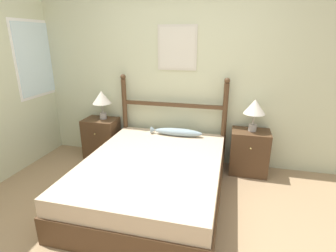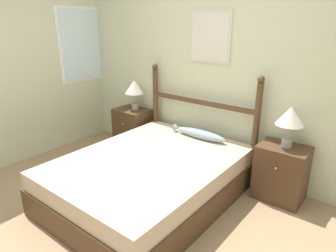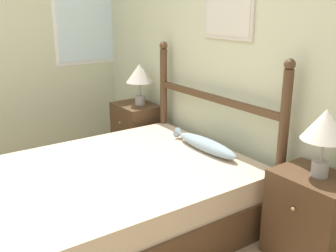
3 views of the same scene
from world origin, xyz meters
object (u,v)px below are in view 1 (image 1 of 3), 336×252
at_px(bed, 153,178).
at_px(table_lamp_right, 255,108).
at_px(nightstand_left, 102,138).
at_px(nightstand_right, 249,152).
at_px(table_lamp_left, 102,99).
at_px(fish_pillow, 177,132).

xyz_separation_m(bed, table_lamp_right, (1.11, 0.88, 0.69)).
distance_m(nightstand_left, nightstand_right, 2.20).
relative_size(bed, table_lamp_right, 4.73).
xyz_separation_m(nightstand_right, table_lamp_left, (-2.17, 0.03, 0.62)).
distance_m(bed, table_lamp_right, 1.57).
bearing_deg(fish_pillow, bed, -97.32).
xyz_separation_m(nightstand_left, nightstand_right, (2.20, 0.00, 0.00)).
distance_m(bed, table_lamp_left, 1.55).
bearing_deg(nightstand_right, fish_pillow, -176.83).
bearing_deg(fish_pillow, nightstand_right, 3.17).
relative_size(bed, table_lamp_left, 4.73).
bearing_deg(nightstand_left, table_lamp_right, 0.33).
distance_m(bed, nightstand_left, 1.40).
distance_m(nightstand_left, fish_pillow, 1.23).
bearing_deg(table_lamp_right, nightstand_left, -179.67).
distance_m(table_lamp_left, table_lamp_right, 2.18).
bearing_deg(table_lamp_right, fish_pillow, -176.15).
distance_m(nightstand_left, table_lamp_right, 2.30).
bearing_deg(fish_pillow, nightstand_left, 177.38).
relative_size(bed, fish_pillow, 2.73).
relative_size(nightstand_left, table_lamp_right, 1.41).
distance_m(bed, nightstand_right, 1.40).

